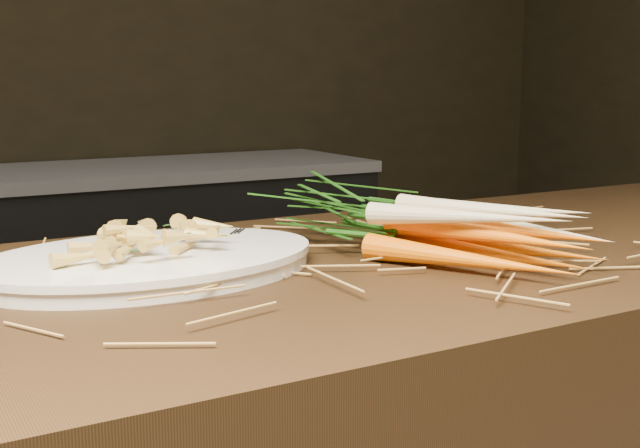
{
  "coord_description": "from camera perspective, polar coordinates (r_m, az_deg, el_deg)",
  "views": [
    {
      "loc": [
        -0.47,
        -0.59,
        1.14
      ],
      "look_at": [
        0.02,
        0.27,
        0.96
      ],
      "focal_mm": 45.0,
      "sensor_mm": 36.0,
      "label": 1
    }
  ],
  "objects": [
    {
      "name": "back_counter",
      "position": [
        2.97,
        -13.95,
        -4.08
      ],
      "size": [
        1.82,
        0.62,
        0.84
      ],
      "color": "black",
      "rests_on": "ground"
    },
    {
      "name": "straw_bedding",
      "position": [
        1.04,
        -1.87,
        -2.63
      ],
      "size": [
        1.4,
        0.6,
        0.02
      ],
      "primitive_type": null,
      "color": "olive",
      "rests_on": "main_counter"
    },
    {
      "name": "root_veg_bunch",
      "position": [
        1.12,
        5.31,
        0.3
      ],
      "size": [
        0.35,
        0.53,
        0.1
      ],
      "rotation": [
        0.0,
        0.0,
        0.39
      ],
      "color": "#E86700",
      "rests_on": "main_counter"
    },
    {
      "name": "serving_platter",
      "position": [
        1.03,
        -11.94,
        -2.85
      ],
      "size": [
        0.43,
        0.3,
        0.02
      ],
      "primitive_type": null,
      "rotation": [
        0.0,
        0.0,
        0.04
      ],
      "color": "white",
      "rests_on": "main_counter"
    },
    {
      "name": "roasted_veg_heap",
      "position": [
        1.02,
        -12.01,
        -0.94
      ],
      "size": [
        0.21,
        0.16,
        0.05
      ],
      "primitive_type": null,
      "rotation": [
        0.0,
        0.0,
        0.04
      ],
      "color": "#A8852F",
      "rests_on": "serving_platter"
    },
    {
      "name": "serving_fork",
      "position": [
        1.07,
        -4.0,
        -1.43
      ],
      "size": [
        0.11,
        0.13,
        0.0
      ],
      "primitive_type": "cube",
      "rotation": [
        0.0,
        0.0,
        -0.67
      ],
      "color": "silver",
      "rests_on": "serving_platter"
    }
  ]
}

